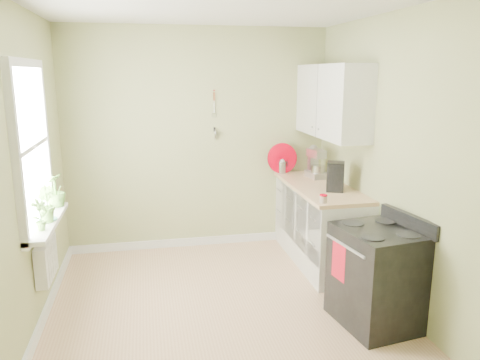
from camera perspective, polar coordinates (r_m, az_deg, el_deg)
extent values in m
cube|color=tan|center=(4.48, -2.00, -16.00)|extent=(3.20, 3.60, 0.02)
cube|color=white|center=(3.96, -2.33, 20.97)|extent=(3.20, 3.60, 0.02)
cube|color=tan|center=(5.77, -5.13, 4.85)|extent=(3.20, 0.02, 2.70)
cube|color=tan|center=(4.07, -25.13, 0.27)|extent=(0.02, 3.60, 2.70)
cube|color=tan|center=(4.55, 18.30, 2.06)|extent=(0.02, 3.60, 2.70)
cube|color=white|center=(5.51, 9.67, -5.44)|extent=(0.60, 1.60, 0.87)
cube|color=#E8BE8E|center=(5.39, 9.75, -0.85)|extent=(0.64, 1.60, 0.04)
cube|color=white|center=(5.39, 11.12, 9.44)|extent=(0.35, 1.40, 0.80)
cube|color=white|center=(4.32, -24.23, 3.73)|extent=(0.02, 1.00, 1.30)
cube|color=white|center=(4.27, -24.83, 12.84)|extent=(0.06, 1.14, 0.07)
cube|color=white|center=(4.46, -23.17, -4.97)|extent=(0.06, 1.14, 0.07)
cube|color=white|center=(4.31, -23.97, 3.74)|extent=(0.04, 1.00, 0.04)
cube|color=white|center=(4.44, -22.43, -4.76)|extent=(0.18, 1.14, 0.04)
cube|color=white|center=(4.51, -22.56, -8.96)|extent=(0.12, 0.50, 0.35)
cylinder|color=#E8BE8E|center=(5.72, -3.18, 10.15)|extent=(0.02, 0.02, 0.10)
cylinder|color=silver|center=(5.72, -3.16, 8.95)|extent=(0.01, 0.01, 0.16)
cylinder|color=silver|center=(5.76, -3.12, 5.57)|extent=(0.01, 0.14, 0.14)
cube|color=black|center=(4.31, 16.29, -11.44)|extent=(0.70, 0.79, 0.83)
cube|color=black|center=(4.15, 16.67, -5.99)|extent=(0.70, 0.79, 0.03)
cube|color=black|center=(4.26, 19.93, -4.76)|extent=(0.16, 0.70, 0.13)
cylinder|color=#B2B2B7|center=(4.05, 12.66, -7.83)|extent=(0.11, 0.57, 0.02)
cube|color=red|center=(4.19, 12.02, -9.54)|extent=(0.05, 0.20, 0.35)
cube|color=#B2B2B7|center=(5.76, 9.27, 0.67)|extent=(0.22, 0.31, 0.08)
cube|color=#B2B2B7|center=(5.85, 8.89, 2.21)|extent=(0.12, 0.09, 0.21)
cube|color=#B2B2B7|center=(5.73, 9.30, 3.24)|extent=(0.16, 0.30, 0.10)
sphere|color=#B2B2B7|center=(5.82, 8.94, 3.69)|extent=(0.12, 0.12, 0.12)
cylinder|color=silver|center=(5.70, 9.50, 1.11)|extent=(0.16, 0.16, 0.13)
cylinder|color=silver|center=(5.95, 5.14, 1.53)|extent=(0.11, 0.11, 0.15)
cone|color=silver|center=(5.94, 5.16, 2.42)|extent=(0.11, 0.11, 0.04)
cylinder|color=silver|center=(5.93, 4.41, 1.74)|extent=(0.10, 0.03, 0.08)
cube|color=black|center=(5.13, 11.56, 0.42)|extent=(0.25, 0.25, 0.32)
cylinder|color=black|center=(5.14, 11.23, -0.62)|extent=(0.10, 0.10, 0.11)
cylinder|color=#AE0014|center=(5.93, 5.16, 2.65)|extent=(0.39, 0.08, 0.38)
cylinder|color=#B4A08C|center=(4.66, 10.12, -2.33)|extent=(0.07, 0.07, 0.07)
cylinder|color=#AE0014|center=(4.65, 10.14, -1.83)|extent=(0.08, 0.08, 0.01)
imported|color=#508232|center=(4.12, -23.21, -3.91)|extent=(0.17, 0.17, 0.27)
imported|color=#508232|center=(4.34, -22.64, -2.75)|extent=(0.21, 0.22, 0.31)
imported|color=#508232|center=(4.80, -21.58, -1.15)|extent=(0.23, 0.23, 0.32)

